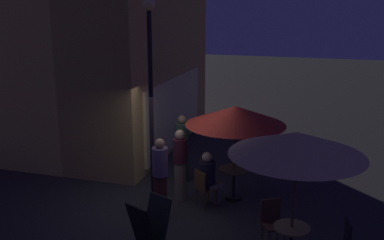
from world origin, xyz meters
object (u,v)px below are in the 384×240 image
cafe_table_0 (291,240)px  menu_sandwich_board (149,226)px  patio_umbrella_1 (236,116)px  cafe_chair_3 (204,185)px  cafe_table_1 (234,177)px  patron_standing_2 (180,164)px  patron_standing_3 (182,149)px  patron_seated_0 (208,176)px  street_lamp_near_corner (150,75)px  cafe_chair_0 (272,219)px  patron_standing_1 (160,178)px  patio_umbrella_0 (297,144)px

cafe_table_0 → menu_sandwich_board: bearing=95.0°
patio_umbrella_1 → cafe_chair_3: 1.72m
cafe_table_0 → patio_umbrella_1: bearing=31.3°
cafe_table_1 → patron_standing_2: size_ratio=0.44×
menu_sandwich_board → patio_umbrella_1: size_ratio=0.44×
patron_standing_3 → cafe_table_1: bearing=118.2°
cafe_table_0 → patron_seated_0: patron_seated_0 is taller
street_lamp_near_corner → patron_standing_2: 2.20m
patron_standing_2 → patio_umbrella_1: bearing=-129.5°
patron_standing_3 → patio_umbrella_1: bearing=118.2°
cafe_chair_0 → patron_standing_1: bearing=-132.0°
street_lamp_near_corner → patron_standing_1: size_ratio=2.60×
patio_umbrella_0 → patron_standing_2: patio_umbrella_0 is taller
street_lamp_near_corner → cafe_chair_3: size_ratio=5.20×
cafe_chair_3 → patron_standing_2: (0.28, 0.64, 0.33)m
patio_umbrella_0 → patron_seated_0: patio_umbrella_0 is taller
patio_umbrella_0 → patio_umbrella_1: 2.93m
menu_sandwich_board → patron_standing_3: 3.46m
street_lamp_near_corner → menu_sandwich_board: (-2.03, -0.74, -2.45)m
cafe_table_0 → patron_standing_1: (1.13, 2.83, 0.37)m
patron_seated_0 → patron_standing_1: 1.18m
cafe_table_1 → patron_standing_3: patron_standing_3 is taller
patio_umbrella_0 → patron_standing_3: patio_umbrella_0 is taller
menu_sandwich_board → street_lamp_near_corner: bearing=43.2°
street_lamp_near_corner → cafe_chair_3: bearing=-88.3°
cafe_chair_3 → patron_standing_2: bearing=106.9°
patio_umbrella_1 → cafe_chair_0: patio_umbrella_1 is taller
patio_umbrella_0 → cafe_chair_0: 1.89m
menu_sandwich_board → cafe_chair_0: 2.31m
cafe_chair_3 → patron_seated_0: size_ratio=0.68×
patron_standing_3 → patron_standing_2: bearing=68.2°
cafe_table_1 → patron_standing_3: (0.68, 1.50, 0.33)m
cafe_table_1 → cafe_chair_0: size_ratio=0.83×
patron_seated_0 → patron_standing_3: bearing=79.9°
patron_standing_3 → patron_standing_1: bearing=57.8°
patron_standing_1 → patron_standing_3: 2.06m
cafe_table_0 → patron_standing_2: size_ratio=0.46×
cafe_table_1 → patio_umbrella_1: size_ratio=0.33×
patron_standing_1 → patron_standing_3: (2.05, 0.18, -0.02)m
patron_standing_2 → cafe_chair_0: bearing=-179.1°
cafe_table_0 → cafe_chair_3: cafe_chair_3 is taller
patio_umbrella_1 → cafe_chair_3: patio_umbrella_1 is taller
patron_seated_0 → patron_standing_1: (-0.81, 0.84, 0.16)m
patron_standing_1 → cafe_chair_0: bearing=149.9°
cafe_table_0 → cafe_table_1: (2.50, 1.52, 0.03)m
cafe_chair_0 → street_lamp_near_corner: bearing=-142.8°
menu_sandwich_board → cafe_chair_3: size_ratio=1.13×
menu_sandwich_board → patio_umbrella_1: (2.72, -1.02, 1.51)m
cafe_table_1 → cafe_chair_3: size_ratio=0.85×
patron_standing_1 → patron_standing_2: bearing=-115.7°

